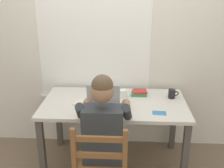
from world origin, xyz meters
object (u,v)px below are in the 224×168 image
Objects in this scene: laptop at (103,105)px; coffee_mug_dark at (172,94)px; desk at (114,110)px; computer_mouse at (128,113)px; seated_person at (104,131)px; coffee_mug_white at (123,94)px; landscape_photo_print at (159,113)px; book_stack_main at (139,93)px.

coffee_mug_dark is (0.72, 0.33, -0.01)m from laptop.
computer_mouse reaches higher than desk.
coffee_mug_dark is (0.61, 0.14, 0.14)m from desk.
seated_person reaches higher than coffee_mug_white.
landscape_photo_print is (0.35, -0.35, -0.04)m from coffee_mug_white.
book_stack_main is (0.27, 0.21, 0.12)m from desk.
computer_mouse is 0.63m from coffee_mug_dark.
desk is at bearing -126.01° from coffee_mug_white.
book_stack_main is at bearing 46.72° from laptop.
book_stack_main is at bearing 114.07° from landscape_photo_print.
seated_person is 12.54× the size of computer_mouse.
computer_mouse reaches higher than landscape_photo_print.
laptop reaches higher than landscape_photo_print.
coffee_mug_dark is at bearing 12.81° from desk.
desk is at bearing 60.76° from laptop.
desk is 13.37× the size of coffee_mug_dark.
coffee_mug_dark reaches higher than coffee_mug_white.
seated_person reaches higher than desk.
computer_mouse is (0.25, -0.09, -0.04)m from laptop.
coffee_mug_dark is 0.64× the size of book_stack_main.
coffee_mug_dark reaches higher than computer_mouse.
coffee_mug_white is 0.20m from book_stack_main.
computer_mouse is at bearing -138.32° from coffee_mug_dark.
computer_mouse is 0.40m from coffee_mug_white.
coffee_mug_dark is 0.35m from book_stack_main.
coffee_mug_white is 0.50m from landscape_photo_print.
coffee_mug_dark is (0.47, 0.42, 0.03)m from computer_mouse.
book_stack_main is 1.35× the size of landscape_photo_print.
computer_mouse is 0.77× the size of landscape_photo_print.
coffee_mug_dark is at bearing 24.45° from laptop.
landscape_photo_print is (-0.17, -0.37, -0.05)m from coffee_mug_dark.
laptop is at bearing -133.28° from book_stack_main.
coffee_mug_dark is at bearing 2.18° from coffee_mug_white.
seated_person is 0.76m from book_stack_main.
desk is at bearing -167.19° from coffee_mug_dark.
desk is at bearing 81.55° from seated_person.
coffee_mug_white is at bearing 75.14° from seated_person.
seated_person reaches higher than landscape_photo_print.
laptop reaches higher than book_stack_main.
laptop reaches higher than desk.
computer_mouse is 0.83× the size of coffee_mug_white.
laptop is at bearing 160.26° from computer_mouse.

